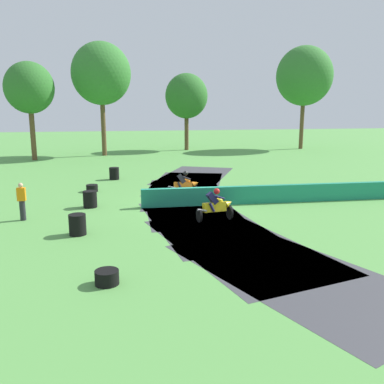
{
  "coord_description": "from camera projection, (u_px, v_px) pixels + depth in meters",
  "views": [
    {
      "loc": [
        -3.22,
        -19.59,
        4.88
      ],
      "look_at": [
        0.01,
        -1.0,
        0.9
      ],
      "focal_mm": 38.97,
      "sensor_mm": 36.0,
      "label": 1
    }
  ],
  "objects": [
    {
      "name": "track_asphalt",
      "position": [
        204.0,
        205.0,
        20.56
      ],
      "size": [
        7.87,
        26.59,
        0.01
      ],
      "color": "#3D3D42",
      "rests_on": "ground"
    },
    {
      "name": "tree_behind_barrier",
      "position": [
        101.0,
        74.0,
        39.03
      ],
      "size": [
        5.54,
        5.54,
        10.62
      ],
      "color": "brown",
      "rests_on": "ground"
    },
    {
      "name": "motorcycle_chase_yellow",
      "position": [
        216.0,
        205.0,
        17.75
      ],
      "size": [
        1.67,
        0.91,
        1.42
      ],
      "color": "black",
      "rests_on": "ground"
    },
    {
      "name": "tree_mid_rise",
      "position": [
        29.0,
        88.0,
        35.98
      ],
      "size": [
        4.22,
        4.22,
        8.51
      ],
      "color": "brown",
      "rests_on": "ground"
    },
    {
      "name": "track_marshal",
      "position": [
        22.0,
        202.0,
        17.73
      ],
      "size": [
        0.34,
        0.24,
        1.63
      ],
      "color": "#232328",
      "rests_on": "ground"
    },
    {
      "name": "ground_plane",
      "position": [
        188.0,
        206.0,
        20.43
      ],
      "size": [
        120.0,
        120.0,
        0.0
      ],
      "primitive_type": "plane",
      "color": "#569947"
    },
    {
      "name": "tire_stack_far",
      "position": [
        77.0,
        225.0,
        15.83
      ],
      "size": [
        0.65,
        0.65,
        0.8
      ],
      "color": "black",
      "rests_on": "ground"
    },
    {
      "name": "traffic_cone",
      "position": [
        289.0,
        187.0,
        23.87
      ],
      "size": [
        0.28,
        0.28,
        0.44
      ],
      "primitive_type": "cone",
      "color": "orange",
      "rests_on": "ground"
    },
    {
      "name": "tree_far_left",
      "position": [
        304.0,
        76.0,
        45.17
      ],
      "size": [
        6.07,
        6.07,
        11.09
      ],
      "color": "brown",
      "rests_on": "ground"
    },
    {
      "name": "tire_stack_near",
      "position": [
        114.0,
        174.0,
        27.51
      ],
      "size": [
        0.64,
        0.64,
        0.8
      ],
      "color": "black",
      "rests_on": "ground"
    },
    {
      "name": "tree_far_right",
      "position": [
        186.0,
        96.0,
        44.39
      ],
      "size": [
        4.52,
        4.52,
        8.13
      ],
      "color": "brown",
      "rests_on": "ground"
    },
    {
      "name": "tire_stack_extra_a",
      "position": [
        107.0,
        277.0,
        11.49
      ],
      "size": [
        0.67,
        0.67,
        0.4
      ],
      "color": "black",
      "rests_on": "ground"
    },
    {
      "name": "tire_stack_mid_a",
      "position": [
        92.0,
        188.0,
        23.71
      ],
      "size": [
        0.66,
        0.66,
        0.4
      ],
      "color": "black",
      "rests_on": "ground"
    },
    {
      "name": "tire_stack_mid_b",
      "position": [
        90.0,
        199.0,
        20.07
      ],
      "size": [
        0.66,
        0.66,
        0.8
      ],
      "color": "black",
      "rests_on": "ground"
    },
    {
      "name": "motorcycle_lead_orange",
      "position": [
        184.0,
        184.0,
        22.39
      ],
      "size": [
        1.71,
        0.91,
        1.43
      ],
      "color": "black",
      "rests_on": "ground"
    },
    {
      "name": "safety_barrier",
      "position": [
        291.0,
        193.0,
        21.17
      ],
      "size": [
        15.17,
        0.47,
        0.9
      ],
      "primitive_type": "cube",
      "rotation": [
        0.0,
        0.0,
        4.7
      ],
      "color": "#1E8466",
      "rests_on": "ground"
    }
  ]
}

